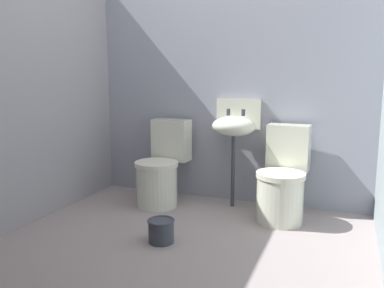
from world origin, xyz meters
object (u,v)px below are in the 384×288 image
object	(u,v)px
toilet_left	(161,170)
bucket	(161,230)
sink	(235,125)
toilet_right	(282,182)

from	to	relation	value
toilet_left	bucket	size ratio (longest dim) A/B	3.85
bucket	sink	bearing A→B (deg)	75.48
toilet_left	toilet_right	distance (m)	1.13
sink	bucket	distance (m)	1.23
toilet_left	bucket	xyz separation A→B (m)	(0.39, -0.82, -0.23)
toilet_right	sink	world-z (taller)	sink
toilet_right	toilet_left	bearing A→B (deg)	2.37
toilet_left	toilet_right	xyz separation A→B (m)	(1.13, -0.00, 0.00)
toilet_left	sink	world-z (taller)	sink
sink	toilet_left	bearing A→B (deg)	-163.91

